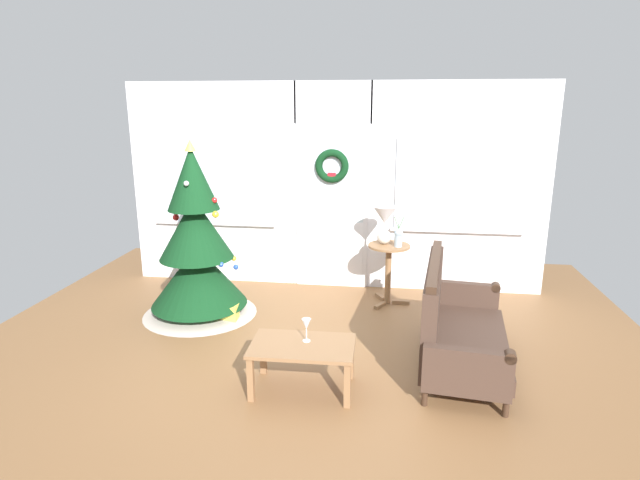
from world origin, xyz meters
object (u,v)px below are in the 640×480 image
christmas_tree (197,253)px  coffee_table (302,351)px  table_lamp (385,220)px  side_table (388,262)px  gift_box (230,313)px  flower_vase (398,237)px  settee_sofa (453,325)px  wine_glass (306,325)px

christmas_tree → coffee_table: bearing=-45.0°
christmas_tree → table_lamp: bearing=17.5°
coffee_table → side_table: bearing=71.4°
christmas_tree → table_lamp: (2.02, 0.63, 0.29)m
christmas_tree → gift_box: bearing=-21.5°
christmas_tree → side_table: size_ratio=2.70×
christmas_tree → flower_vase: bearing=13.8°
christmas_tree → settee_sofa: 2.80m
flower_vase → gift_box: bearing=-159.0°
side_table → wine_glass: side_table is taller
flower_vase → coffee_table: 2.15m
wine_glass → table_lamp: bearing=73.4°
side_table → flower_vase: bearing=-31.0°
christmas_tree → wine_glass: bearing=-43.3°
coffee_table → wine_glass: (0.02, 0.06, 0.20)m
coffee_table → flower_vase: bearing=68.3°
side_table → settee_sofa: bearing=-67.2°
christmas_tree → wine_glass: size_ratio=9.88×
christmas_tree → flower_vase: size_ratio=5.50×
christmas_tree → coffee_table: size_ratio=2.27×
christmas_tree → table_lamp: 2.14m
table_lamp → coffee_table: bearing=-106.7°
side_table → flower_vase: 0.35m
settee_sofa → coffee_table: 1.40m
coffee_table → wine_glass: wine_glass is taller
table_lamp → flower_vase: 0.25m
side_table → flower_vase: (0.10, -0.06, 0.32)m
christmas_tree → settee_sofa: christmas_tree is taller
coffee_table → wine_glass: 0.21m
gift_box → flower_vase: bearing=21.0°
settee_sofa → wine_glass: size_ratio=8.59×
table_lamp → coffee_table: (-0.61, -2.04, -0.66)m
side_table → gift_box: (-1.69, -0.75, -0.42)m
settee_sofa → christmas_tree: bearing=163.3°
side_table → wine_glass: bearing=-108.5°
side_table → coffee_table: side_table is taller
side_table → gift_box: bearing=-156.1°
flower_vase → settee_sofa: bearing=-70.0°
flower_vase → coffee_table: bearing=-111.7°
table_lamp → flower_vase: size_ratio=1.26×
settee_sofa → gift_box: settee_sofa is taller
table_lamp → flower_vase: bearing=-32.0°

